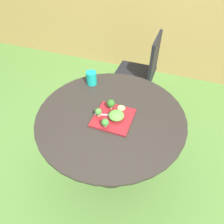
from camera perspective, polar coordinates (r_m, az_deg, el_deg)
The scene contains 12 objects.
ground_plane at distance 1.95m, azimuth -0.26°, elevation -15.74°, with size 12.00×12.00×0.00m, color #4C7533.
bamboo_fence at distance 2.98m, azimuth 13.64°, elevation 24.60°, with size 8.00×0.08×1.51m, color #9E7F47.
patio_table at distance 1.54m, azimuth -0.32°, elevation -6.14°, with size 1.07×1.07×0.72m.
patio_chair at distance 2.28m, azimuth 9.12°, elevation 12.69°, with size 0.44×0.44×0.90m.
salad_plate at distance 1.35m, azimuth 0.36°, elevation -1.67°, with size 0.26×0.26×0.01m, color maroon.
drinking_glass at distance 1.65m, azimuth -6.09°, elevation 9.78°, with size 0.09×0.09×0.11m.
fork at distance 1.35m, azimuth -1.32°, elevation -0.85°, with size 0.15×0.06×0.00m.
lettuce_mound at distance 1.32m, azimuth 1.25°, elevation -1.02°, with size 0.11×0.11×0.05m, color #519338.
broccoli_floret_0 at distance 1.33m, azimuth -4.06°, elevation 0.06°, with size 0.05×0.05×0.06m.
broccoli_floret_1 at distance 1.38m, azimuth -0.35°, elevation 2.50°, with size 0.06×0.06×0.07m.
broccoli_floret_2 at distance 1.26m, azimuth -2.05°, elevation -3.13°, with size 0.05×0.05×0.06m.
cucumber_slice_0 at distance 1.40m, azimuth 2.77°, elevation 1.18°, with size 0.06×0.06×0.01m, color #8EB766.
Camera 1 is at (0.35, -0.93, 1.69)m, focal length 30.98 mm.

